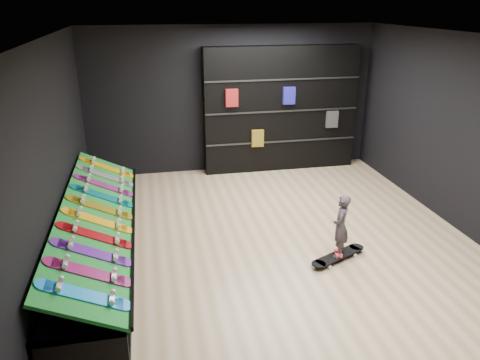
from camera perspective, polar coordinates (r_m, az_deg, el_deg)
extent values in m
cube|color=tan|center=(7.14, 4.30, -7.78)|extent=(6.00, 7.00, 0.01)
cube|color=white|center=(6.27, 5.07, 16.98)|extent=(6.00, 7.00, 0.01)
cube|color=black|center=(9.86, -1.02, 9.75)|extent=(6.00, 0.02, 3.00)
cube|color=black|center=(3.63, 20.39, -12.83)|extent=(6.00, 0.02, 3.00)
cube|color=black|center=(6.42, -22.03, 1.91)|extent=(0.02, 7.00, 3.00)
cube|color=black|center=(7.91, 26.12, 4.71)|extent=(0.02, 7.00, 3.00)
cube|color=#10651E|center=(6.63, -16.87, -4.19)|extent=(0.92, 4.50, 0.46)
cube|color=black|center=(9.96, 4.95, 8.59)|extent=(3.24, 0.38, 2.59)
imported|color=black|center=(6.68, 12.06, -6.87)|extent=(0.23, 0.25, 0.54)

